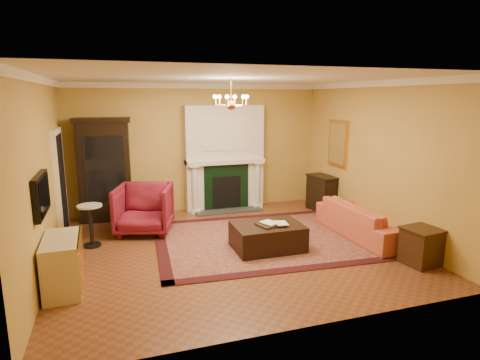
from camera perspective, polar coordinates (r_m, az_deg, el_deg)
name	(u,v)px	position (r m, az deg, el deg)	size (l,w,h in m)	color
floor	(232,248)	(7.41, -1.19, -9.63)	(6.00, 5.50, 0.02)	brown
ceiling	(231,77)	(6.91, -1.29, 14.40)	(6.00, 5.50, 0.02)	silver
wall_back	(198,148)	(9.65, -5.97, 4.58)	(6.00, 0.02, 3.00)	gold
wall_front	(303,206)	(4.49, 8.97, -3.73)	(6.00, 0.02, 3.00)	gold
wall_left	(42,177)	(6.79, -26.35, 0.44)	(0.02, 5.50, 3.00)	gold
wall_right	(377,158)	(8.37, 18.95, 2.92)	(0.02, 5.50, 3.00)	gold
fireplace	(225,160)	(9.65, -2.21, 2.81)	(1.90, 0.70, 2.50)	silver
crown_molding	(217,83)	(7.83, -3.36, 13.55)	(6.00, 5.50, 0.12)	white
doorway	(61,183)	(8.53, -24.13, -0.42)	(0.08, 1.05, 2.10)	white
tv_panel	(41,195)	(6.23, -26.40, -1.90)	(0.09, 0.95, 0.58)	black
gilt_mirror	(338,143)	(9.47, 13.75, 5.09)	(0.06, 0.76, 1.05)	gold
chandelier	(231,102)	(6.90, -1.28, 11.07)	(0.63, 0.55, 0.53)	gold
oriental_rug	(266,239)	(7.82, 3.68, -8.33)	(4.15, 3.11, 0.02)	#460F16
china_cabinet	(105,172)	(9.24, -18.66, 1.08)	(1.08, 0.49, 2.16)	black
wingback_armchair	(144,207)	(8.26, -13.49, -3.70)	(1.05, 0.98, 1.08)	maroon
pedestal_table	(91,223)	(7.79, -20.46, -5.69)	(0.44, 0.44, 0.78)	black
commode	(63,264)	(6.28, -23.89, -10.88)	(0.48, 1.02, 0.76)	beige
coral_sofa	(365,215)	(8.21, 17.32, -4.74)	(2.24, 0.65, 0.87)	#C54D3E
end_table	(421,247)	(7.23, 24.34, -8.70)	(0.50, 0.50, 0.58)	#341F0E
console_table	(322,194)	(9.82, 11.62, -1.93)	(0.42, 0.74, 0.82)	black
leather_ottoman	(267,236)	(7.26, 3.92, -8.00)	(1.21, 0.88, 0.45)	black
ottoman_tray	(271,224)	(7.14, 4.42, -6.30)	(0.46, 0.36, 0.03)	black
book_a	(265,217)	(7.00, 3.58, -5.24)	(0.22, 0.03, 0.30)	gray
book_b	(276,217)	(7.06, 5.15, -5.24)	(0.20, 0.02, 0.27)	gray
topiary_left	(203,150)	(9.45, -5.22, 4.30)	(0.17, 0.17, 0.45)	gray
topiary_right	(249,148)	(9.76, 1.33, 4.60)	(0.17, 0.17, 0.46)	gray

